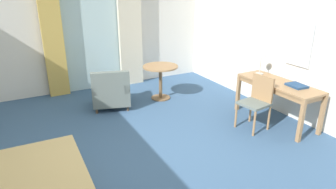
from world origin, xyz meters
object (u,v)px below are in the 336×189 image
at_px(writing_desk, 278,87).
at_px(closed_book, 297,86).
at_px(armchair_by_window, 111,92).
at_px(desk_lamp, 262,58).
at_px(round_cafe_table, 160,74).
at_px(desk_chair, 257,99).

bearing_deg(writing_desk, closed_book, -73.71).
height_order(closed_book, armchair_by_window, armchair_by_window).
distance_m(desk_lamp, armchair_by_window, 2.91).
relative_size(desk_lamp, armchair_by_window, 0.46).
xyz_separation_m(desk_lamp, armchair_by_window, (-2.44, 1.43, -0.69)).
bearing_deg(desk_lamp, round_cafe_table, 134.30).
xyz_separation_m(desk_lamp, closed_book, (-0.01, -0.82, -0.28)).
distance_m(closed_book, armchair_by_window, 3.34).
height_order(desk_lamp, closed_book, desk_lamp).
distance_m(writing_desk, round_cafe_table, 2.33).
bearing_deg(closed_book, round_cafe_table, 126.39).
bearing_deg(desk_chair, closed_book, -25.64).
bearing_deg(armchair_by_window, writing_desk, -39.91).
height_order(desk_lamp, armchair_by_window, desk_lamp).
height_order(writing_desk, desk_lamp, desk_lamp).
bearing_deg(closed_book, desk_chair, 159.23).
relative_size(closed_book, armchair_by_window, 0.34).
bearing_deg(armchair_by_window, round_cafe_table, -1.25).
bearing_deg(closed_book, armchair_by_window, 142.06).
bearing_deg(desk_chair, writing_desk, 1.97).
relative_size(desk_chair, round_cafe_table, 1.23).
relative_size(desk_chair, armchair_by_window, 0.99).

